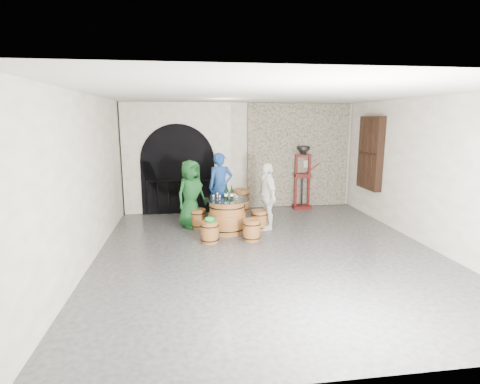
{
  "coord_description": "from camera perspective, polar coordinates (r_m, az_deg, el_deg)",
  "views": [
    {
      "loc": [
        -1.61,
        -7.32,
        2.73
      ],
      "look_at": [
        -0.42,
        1.16,
        1.05
      ],
      "focal_mm": 28.0,
      "sensor_mm": 36.0,
      "label": 1
    }
  ],
  "objects": [
    {
      "name": "wall_back",
      "position": [
        11.49,
        0.12,
        5.46
      ],
      "size": [
        8.0,
        0.0,
        8.0
      ],
      "primitive_type": "plane",
      "rotation": [
        1.57,
        0.0,
        0.0
      ],
      "color": "silver",
      "rests_on": "ground"
    },
    {
      "name": "barrel_stool_far",
      "position": [
        9.94,
        -2.71,
        -3.4
      ],
      "size": [
        0.42,
        0.42,
        0.49
      ],
      "color": "#92592A",
      "rests_on": "ground"
    },
    {
      "name": "barrel_stool_left",
      "position": [
        9.57,
        -6.41,
        -4.05
      ],
      "size": [
        0.42,
        0.42,
        0.49
      ],
      "color": "#92592A",
      "rests_on": "ground"
    },
    {
      "name": "wine_bottle_center",
      "position": [
        8.95,
        -1.28,
        -0.24
      ],
      "size": [
        0.08,
        0.08,
        0.32
      ],
      "color": "black",
      "rests_on": "barrel_table"
    },
    {
      "name": "corking_press",
      "position": [
        11.55,
        9.53,
        2.9
      ],
      "size": [
        0.79,
        0.45,
        1.91
      ],
      "rotation": [
        0.0,
        0.0,
        -0.06
      ],
      "color": "#4D110C",
      "rests_on": "ground"
    },
    {
      "name": "barrel_table",
      "position": [
        9.09,
        -2.0,
        -3.65
      ],
      "size": [
        1.09,
        1.09,
        0.84
      ],
      "color": "#92592A",
      "rests_on": "ground"
    },
    {
      "name": "ground",
      "position": [
        7.98,
        4.22,
        -8.94
      ],
      "size": [
        8.0,
        8.0,
        0.0
      ],
      "primitive_type": "plane",
      "color": "#29292C",
      "rests_on": "ground"
    },
    {
      "name": "arched_opening",
      "position": [
        11.12,
        -9.46,
        5.03
      ],
      "size": [
        3.1,
        0.6,
        3.19
      ],
      "color": "silver",
      "rests_on": "ground"
    },
    {
      "name": "barrel_stool_right",
      "position": [
        9.4,
        2.96,
        -4.27
      ],
      "size": [
        0.42,
        0.42,
        0.49
      ],
      "color": "#92592A",
      "rests_on": "ground"
    },
    {
      "name": "person_green",
      "position": [
        9.54,
        -7.48,
        -0.29
      ],
      "size": [
        1.0,
        0.95,
        1.72
      ],
      "primitive_type": "imported",
      "rotation": [
        0.0,
        0.0,
        0.68
      ],
      "color": "#12411A",
      "rests_on": "ground"
    },
    {
      "name": "tasting_glass_e",
      "position": [
        8.87,
        -0.52,
        -0.88
      ],
      "size": [
        0.05,
        0.05,
        0.1
      ],
      "primitive_type": null,
      "color": "#B86223",
      "rests_on": "barrel_table"
    },
    {
      "name": "green_cap",
      "position": [
        8.35,
        -4.64,
        -4.17
      ],
      "size": [
        0.26,
        0.22,
        0.12
      ],
      "color": "#0D903B",
      "rests_on": "barrel_stool_near_left"
    },
    {
      "name": "tasting_glass_b",
      "position": [
        9.12,
        -0.8,
        -0.56
      ],
      "size": [
        0.05,
        0.05,
        0.1
      ],
      "primitive_type": null,
      "color": "#B86223",
      "rests_on": "barrel_table"
    },
    {
      "name": "wall_right",
      "position": [
        9.0,
        26.74,
        2.7
      ],
      "size": [
        0.0,
        8.0,
        8.0
      ],
      "primitive_type": "plane",
      "rotation": [
        1.57,
        0.0,
        -1.57
      ],
      "color": "silver",
      "rests_on": "ground"
    },
    {
      "name": "stone_facing_panel",
      "position": [
        11.82,
        8.87,
        5.49
      ],
      "size": [
        3.2,
        0.12,
        3.18
      ],
      "primitive_type": "cube",
      "color": "gray",
      "rests_on": "ground"
    },
    {
      "name": "wine_bottle_left",
      "position": [
        8.96,
        -2.16,
        -0.24
      ],
      "size": [
        0.08,
        0.08,
        0.32
      ],
      "color": "black",
      "rests_on": "barrel_table"
    },
    {
      "name": "person_white",
      "position": [
        9.33,
        4.14,
        -0.65
      ],
      "size": [
        0.53,
        1.02,
        1.67
      ],
      "primitive_type": "imported",
      "rotation": [
        0.0,
        0.0,
        -1.44
      ],
      "color": "white",
      "rests_on": "ground"
    },
    {
      "name": "wine_bottle_right",
      "position": [
        9.13,
        -2.06,
        -0.02
      ],
      "size": [
        0.08,
        0.08,
        0.32
      ],
      "color": "black",
      "rests_on": "barrel_table"
    },
    {
      "name": "tasting_glass_c",
      "position": [
        9.24,
        -3.47,
        -0.43
      ],
      "size": [
        0.05,
        0.05,
        0.1
      ],
      "primitive_type": null,
      "color": "#B86223",
      "rests_on": "barrel_table"
    },
    {
      "name": "tasting_glass_a",
      "position": [
        8.94,
        -3.09,
        -0.8
      ],
      "size": [
        0.05,
        0.05,
        0.1
      ],
      "primitive_type": null,
      "color": "#B86223",
      "rests_on": "barrel_table"
    },
    {
      "name": "ceiling",
      "position": [
        7.51,
        4.58,
        14.66
      ],
      "size": [
        8.0,
        8.0,
        0.0
      ],
      "primitive_type": "plane",
      "rotation": [
        3.14,
        0.0,
        0.0
      ],
      "color": "beige",
      "rests_on": "wall_back"
    },
    {
      "name": "wall_front",
      "position": [
        3.86,
        17.21,
        -6.42
      ],
      "size": [
        8.0,
        0.0,
        8.0
      ],
      "primitive_type": "plane",
      "rotation": [
        -1.57,
        0.0,
        0.0
      ],
      "color": "silver",
      "rests_on": "ground"
    },
    {
      "name": "wall_left",
      "position": [
        7.65,
        -22.19,
        1.78
      ],
      "size": [
        0.0,
        8.0,
        8.0
      ],
      "primitive_type": "plane",
      "rotation": [
        1.57,
        0.0,
        1.57
      ],
      "color": "silver",
      "rests_on": "ground"
    },
    {
      "name": "tasting_glass_f",
      "position": [
        8.98,
        -4.04,
        -0.76
      ],
      "size": [
        0.05,
        0.05,
        0.1
      ],
      "primitive_type": null,
      "color": "#B86223",
      "rests_on": "barrel_table"
    },
    {
      "name": "shuttered_window",
      "position": [
        10.97,
        19.22,
        5.63
      ],
      "size": [
        0.23,
        1.1,
        2.0
      ],
      "color": "black",
      "rests_on": "wall_right"
    },
    {
      "name": "barrel_stool_near_right",
      "position": [
        8.56,
        1.8,
        -5.81
      ],
      "size": [
        0.42,
        0.42,
        0.49
      ],
      "color": "#92592A",
      "rests_on": "ground"
    },
    {
      "name": "person_blue",
      "position": [
        10.08,
        -2.97,
        0.75
      ],
      "size": [
        0.73,
        0.54,
        1.84
      ],
      "primitive_type": "imported",
      "rotation": [
        0.0,
        0.0,
        0.16
      ],
      "color": "navy",
      "rests_on": "ground"
    },
    {
      "name": "tasting_glass_d",
      "position": [
        9.16,
        -1.31,
        -0.51
      ],
      "size": [
        0.05,
        0.05,
        0.1
      ],
      "primitive_type": null,
      "color": "#B86223",
      "rests_on": "barrel_table"
    },
    {
      "name": "side_barrel",
      "position": [
        11.13,
        0.2,
        -1.34
      ],
      "size": [
        0.5,
        0.5,
        0.67
      ],
      "rotation": [
        0.0,
        0.0,
        0.23
      ],
      "color": "#92592A",
      "rests_on": "ground"
    },
    {
      "name": "control_box",
      "position": [
        11.85,
        10.11,
        4.24
      ],
      "size": [
        0.18,
        0.1,
        0.22
      ],
      "primitive_type": "cube",
      "color": "silver",
      "rests_on": "wall_back"
    },
    {
      "name": "barrel_stool_near_left",
      "position": [
        8.43,
        -4.63,
        -6.1
      ],
      "size": [
        0.42,
        0.42,
        0.49
      ],
      "color": "#92592A",
      "rests_on": "ground"
    }
  ]
}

